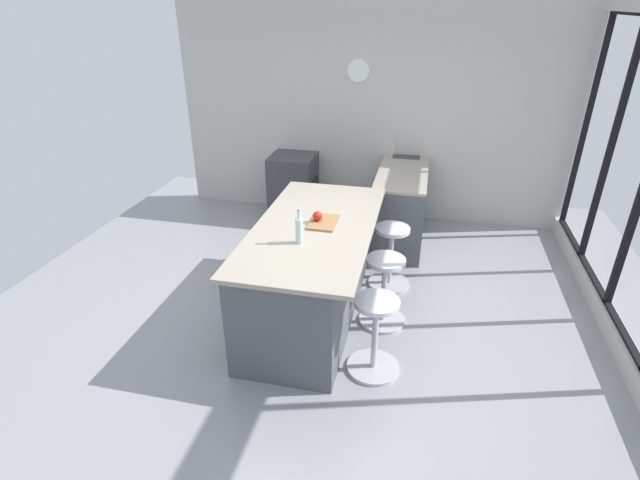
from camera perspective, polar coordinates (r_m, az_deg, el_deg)
ground_plane at (r=4.78m, az=0.91°, el=-8.68°), size 6.82×6.82×0.00m
interior_partition_left at (r=6.62m, az=5.89°, el=15.09°), size 0.15×5.21×2.90m
sink_cabinet at (r=6.52m, az=9.82°, el=5.54°), size 2.33×0.60×1.18m
oven_range at (r=6.75m, az=-3.17°, el=6.46°), size 0.60×0.61×0.87m
kitchen_island at (r=4.54m, az=-1.20°, el=-3.56°), size 2.15×1.06×0.95m
stool_by_window at (r=5.11m, az=8.38°, el=-2.18°), size 0.44×0.44×0.68m
stool_middle at (r=4.53m, az=7.58°, el=-6.24°), size 0.44×0.44×0.68m
stool_near_camera at (r=3.97m, az=6.54°, el=-11.47°), size 0.44×0.44×0.68m
cutting_board at (r=4.35m, az=0.41°, el=2.14°), size 0.36×0.24×0.02m
apple_red at (r=4.34m, az=-0.30°, el=2.86°), size 0.09×0.09×0.09m
water_bottle at (r=3.95m, az=-2.49°, el=1.26°), size 0.06×0.06×0.31m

